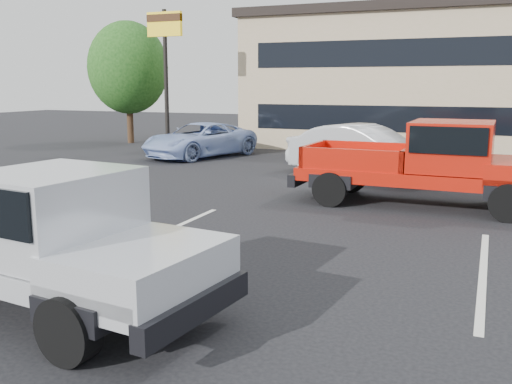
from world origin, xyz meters
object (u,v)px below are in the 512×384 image
(motel_sign, at_px, (165,43))
(silver_pickup, at_px, (40,232))
(tree_left, at_px, (128,68))
(red_pickup, at_px, (442,161))
(blue_suv, at_px, (200,140))
(silver_sedan, at_px, (364,151))

(motel_sign, bearing_deg, silver_pickup, -64.16)
(motel_sign, xyz_separation_m, tree_left, (-4.00, 3.00, -0.92))
(tree_left, distance_m, silver_pickup, 22.26)
(motel_sign, height_order, red_pickup, motel_sign)
(silver_pickup, distance_m, red_pickup, 9.70)
(blue_suv, bearing_deg, silver_pickup, -50.76)
(motel_sign, height_order, silver_pickup, motel_sign)
(blue_suv, bearing_deg, motel_sign, 177.74)
(tree_left, relative_size, silver_pickup, 1.02)
(silver_sedan, bearing_deg, tree_left, 83.82)
(silver_sedan, distance_m, blue_suv, 7.72)
(silver_sedan, height_order, blue_suv, silver_sedan)
(red_pickup, relative_size, blue_suv, 1.27)
(motel_sign, height_order, silver_sedan, motel_sign)
(motel_sign, bearing_deg, silver_sedan, -19.67)
(silver_pickup, bearing_deg, blue_suv, 117.51)
(tree_left, relative_size, red_pickup, 0.95)
(motel_sign, xyz_separation_m, red_pickup, (11.92, -7.08, -3.52))
(silver_pickup, distance_m, blue_suv, 16.08)
(tree_left, height_order, red_pickup, tree_left)
(blue_suv, bearing_deg, silver_sedan, -0.82)
(tree_left, height_order, silver_sedan, tree_left)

